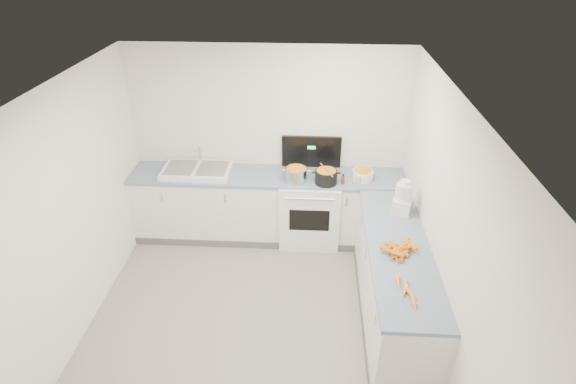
# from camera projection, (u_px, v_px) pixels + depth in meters

# --- Properties ---
(floor) EXTENTS (3.50, 4.00, 0.00)m
(floor) POSITION_uv_depth(u_px,v_px,m) (253.00, 330.00, 4.71)
(floor) COLOR gray
(floor) RESTS_ON ground
(ceiling) EXTENTS (3.50, 4.00, 0.00)m
(ceiling) POSITION_uv_depth(u_px,v_px,m) (240.00, 101.00, 3.44)
(ceiling) COLOR white
(ceiling) RESTS_ON ground
(wall_back) EXTENTS (3.50, 0.00, 2.50)m
(wall_back) POSITION_uv_depth(u_px,v_px,m) (269.00, 143.00, 5.79)
(wall_back) COLOR white
(wall_back) RESTS_ON ground
(wall_left) EXTENTS (0.00, 4.00, 2.50)m
(wall_left) POSITION_uv_depth(u_px,v_px,m) (61.00, 227.00, 4.16)
(wall_left) COLOR white
(wall_left) RESTS_ON ground
(wall_right) EXTENTS (0.00, 4.00, 2.50)m
(wall_right) POSITION_uv_depth(u_px,v_px,m) (443.00, 240.00, 3.98)
(wall_right) COLOR white
(wall_right) RESTS_ON ground
(counter_back) EXTENTS (3.50, 0.62, 0.94)m
(counter_back) POSITION_uv_depth(u_px,v_px,m) (268.00, 206.00, 5.93)
(counter_back) COLOR white
(counter_back) RESTS_ON ground
(counter_right) EXTENTS (0.62, 2.20, 0.94)m
(counter_right) POSITION_uv_depth(u_px,v_px,m) (394.00, 283.00, 4.65)
(counter_right) COLOR white
(counter_right) RESTS_ON ground
(stove) EXTENTS (0.76, 0.65, 1.36)m
(stove) POSITION_uv_depth(u_px,v_px,m) (310.00, 208.00, 5.89)
(stove) COLOR white
(stove) RESTS_ON ground
(sink) EXTENTS (0.86, 0.52, 0.31)m
(sink) POSITION_uv_depth(u_px,v_px,m) (197.00, 170.00, 5.72)
(sink) COLOR white
(sink) RESTS_ON counter_back
(steel_pot) EXTENTS (0.35, 0.35, 0.20)m
(steel_pot) POSITION_uv_depth(u_px,v_px,m) (296.00, 175.00, 5.51)
(steel_pot) COLOR silver
(steel_pot) RESTS_ON stove
(black_pot) EXTENTS (0.28, 0.28, 0.19)m
(black_pot) POSITION_uv_depth(u_px,v_px,m) (326.00, 178.00, 5.47)
(black_pot) COLOR black
(black_pot) RESTS_ON stove
(wooden_spoon) EXTENTS (0.16, 0.35, 0.02)m
(wooden_spoon) POSITION_uv_depth(u_px,v_px,m) (326.00, 170.00, 5.41)
(wooden_spoon) COLOR #AD7A47
(wooden_spoon) RESTS_ON black_pot
(mixing_bowl) EXTENTS (0.29, 0.29, 0.12)m
(mixing_bowl) POSITION_uv_depth(u_px,v_px,m) (363.00, 175.00, 5.56)
(mixing_bowl) COLOR white
(mixing_bowl) RESTS_ON counter_back
(extract_bottle) EXTENTS (0.04, 0.04, 0.11)m
(extract_bottle) POSITION_uv_depth(u_px,v_px,m) (343.00, 180.00, 5.47)
(extract_bottle) COLOR #593319
(extract_bottle) RESTS_ON counter_back
(spice_jar) EXTENTS (0.06, 0.06, 0.10)m
(spice_jar) POSITION_uv_depth(u_px,v_px,m) (359.00, 180.00, 5.47)
(spice_jar) COLOR #E5B266
(spice_jar) RESTS_ON counter_back
(food_processor) EXTENTS (0.25, 0.28, 0.39)m
(food_processor) POSITION_uv_depth(u_px,v_px,m) (403.00, 199.00, 4.87)
(food_processor) COLOR white
(food_processor) RESTS_ON counter_right
(carrot_pile) EXTENTS (0.37, 0.40, 0.09)m
(carrot_pile) POSITION_uv_depth(u_px,v_px,m) (400.00, 250.00, 4.31)
(carrot_pile) COLOR orange
(carrot_pile) RESTS_ON counter_right
(peeled_carrots) EXTENTS (0.16, 0.41, 0.04)m
(peeled_carrots) POSITION_uv_depth(u_px,v_px,m) (407.00, 292.00, 3.83)
(peeled_carrots) COLOR orange
(peeled_carrots) RESTS_ON counter_right
(peelings) EXTENTS (0.18, 0.27, 0.01)m
(peelings) POSITION_uv_depth(u_px,v_px,m) (179.00, 166.00, 5.73)
(peelings) COLOR tan
(peelings) RESTS_ON sink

